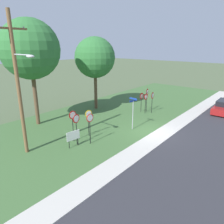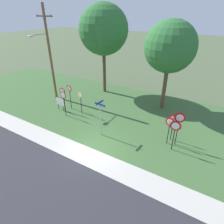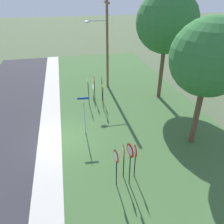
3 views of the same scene
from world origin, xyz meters
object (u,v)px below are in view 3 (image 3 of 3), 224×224
object	(u,v)px
yield_sign_near_left	(130,155)
yield_sign_far_right	(135,154)
notice_board	(93,90)
stop_sign_near_left	(102,83)
stop_sign_far_center	(88,87)
oak_tree_left	(167,22)
stop_sign_far_left	(94,83)
yield_sign_near_right	(123,154)
street_name_post	(84,112)
stop_sign_near_right	(102,91)
yield_sign_far_left	(116,160)
oak_tree_right	(209,58)
utility_pole	(106,39)

from	to	relation	value
yield_sign_near_left	yield_sign_far_right	size ratio (longest dim) A/B	1.22
yield_sign_far_right	notice_board	bearing A→B (deg)	-172.07
stop_sign_near_left	notice_board	size ratio (longest dim) A/B	1.99
stop_sign_far_center	oak_tree_left	size ratio (longest dim) A/B	0.26
yield_sign_near_left	stop_sign_near_left	bearing A→B (deg)	167.14
stop_sign_far_left	yield_sign_near_right	world-z (taller)	stop_sign_far_left
yield_sign_near_right	oak_tree_left	bearing A→B (deg)	153.10
street_name_post	oak_tree_left	xyz separation A→B (m)	(-4.63, 7.72, 5.11)
stop_sign_near_right	yield_sign_far_left	world-z (taller)	yield_sign_far_left
yield_sign_near_right	oak_tree_right	bearing A→B (deg)	117.51
stop_sign_near_left	oak_tree_left	distance (m)	7.53
yield_sign_far_right	notice_board	xyz separation A→B (m)	(-10.51, -0.74, -0.77)
stop_sign_near_left	yield_sign_near_left	size ratio (longest dim) A/B	0.94
utility_pole	stop_sign_near_right	bearing A→B (deg)	-15.12
yield_sign_near_right	oak_tree_right	distance (m)	7.25
yield_sign_near_right	stop_sign_near_right	bearing A→B (deg)	-176.36
stop_sign_near_left	oak_tree_left	world-z (taller)	oak_tree_left
yield_sign_far_right	oak_tree_left	world-z (taller)	oak_tree_left
stop_sign_near_left	oak_tree_right	xyz separation A→B (m)	(7.63, 4.90, 4.06)
yield_sign_far_left	street_name_post	bearing A→B (deg)	-176.40
oak_tree_right	stop_sign_near_left	bearing A→B (deg)	-147.32
notice_board	yield_sign_far_left	bearing A→B (deg)	5.32
stop_sign_near_right	notice_board	distance (m)	2.32
yield_sign_near_left	oak_tree_left	distance (m)	12.59
yield_sign_near_right	yield_sign_far_right	bearing A→B (deg)	86.00
stop_sign_far_left	street_name_post	distance (m)	5.41
yield_sign_near_left	yield_sign_far_left	distance (m)	0.75
notice_board	oak_tree_right	xyz separation A→B (m)	(8.28, 5.63, 5.01)
stop_sign_near_left	yield_sign_near_right	size ratio (longest dim) A/B	1.14
stop_sign_far_left	yield_sign_near_left	xyz separation A→B (m)	(10.54, 0.25, 0.24)
stop_sign_near_left	oak_tree_right	size ratio (longest dim) A/B	0.31
stop_sign_near_right	oak_tree_left	size ratio (longest dim) A/B	0.24
yield_sign_near_right	street_name_post	size ratio (longest dim) A/B	0.76
stop_sign_near_right	street_name_post	bearing A→B (deg)	-18.98
utility_pole	notice_board	world-z (taller)	utility_pole
yield_sign_far_left	utility_pole	xyz separation A→B (m)	(-13.52, 2.21, 3.24)
utility_pole	oak_tree_left	xyz separation A→B (m)	(3.62, 4.49, 1.84)
stop_sign_near_right	stop_sign_far_center	world-z (taller)	stop_sign_far_center
stop_sign_far_left	notice_board	bearing A→B (deg)	-175.87
utility_pole	yield_sign_far_left	bearing A→B (deg)	-9.27
stop_sign_near_right	yield_sign_near_right	size ratio (longest dim) A/B	1.02
stop_sign_far_center	utility_pole	distance (m)	5.55
yield_sign_near_right	stop_sign_far_center	bearing A→B (deg)	-169.09
stop_sign_near_right	yield_sign_far_left	distance (m)	8.82
stop_sign_far_left	yield_sign_near_left	distance (m)	10.54
yield_sign_near_left	street_name_post	distance (m)	5.61
yield_sign_far_left	yield_sign_near_right	bearing A→B (deg)	125.65
stop_sign_near_left	street_name_post	world-z (taller)	street_name_post
street_name_post	oak_tree_right	distance (m)	8.58
yield_sign_far_right	notice_board	size ratio (longest dim) A/B	1.73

